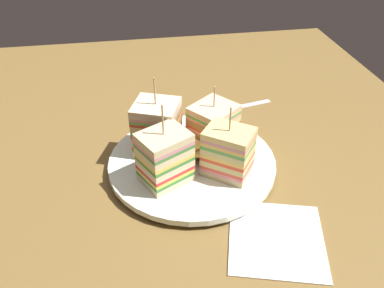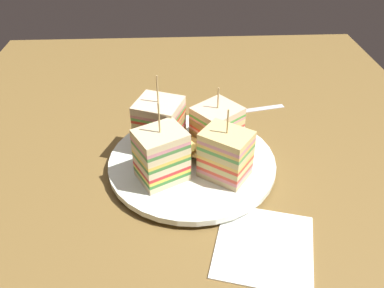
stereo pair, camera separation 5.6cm
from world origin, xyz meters
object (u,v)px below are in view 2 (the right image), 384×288
at_px(sandwich_wedge_0, 162,156).
at_px(sandwich_wedge_3, 160,126).
at_px(plate, 192,163).
at_px(napkin, 264,245).
at_px(spoon, 232,111).
at_px(chip_pile, 191,148).
at_px(sandwich_wedge_2, 217,126).
at_px(sandwich_wedge_1, 225,155).

bearing_deg(sandwich_wedge_0, sandwich_wedge_3, 64.52).
bearing_deg(plate, napkin, 27.53).
bearing_deg(spoon, chip_pile, 48.63).
height_order(sandwich_wedge_0, sandwich_wedge_3, sandwich_wedge_3).
bearing_deg(sandwich_wedge_3, napkin, -34.69).
bearing_deg(napkin, sandwich_wedge_2, -168.40).
distance_m(sandwich_wedge_1, napkin, 0.14).
bearing_deg(napkin, sandwich_wedge_3, -145.84).
distance_m(sandwich_wedge_0, chip_pile, 0.07).
bearing_deg(sandwich_wedge_2, chip_pile, -1.76).
bearing_deg(sandwich_wedge_3, spoon, 64.60).
bearing_deg(sandwich_wedge_0, chip_pile, 20.27).
xyz_separation_m(sandwich_wedge_1, napkin, (0.12, 0.04, -0.05)).
bearing_deg(plate, sandwich_wedge_2, 135.58).
bearing_deg(sandwich_wedge_3, plate, -14.28).
relative_size(plate, sandwich_wedge_2, 2.56).
bearing_deg(napkin, plate, -152.47).
height_order(sandwich_wedge_0, sandwich_wedge_1, sandwich_wedge_0).
height_order(chip_pile, spoon, chip_pile).
bearing_deg(sandwich_wedge_1, sandwich_wedge_3, -2.03).
height_order(sandwich_wedge_0, spoon, sandwich_wedge_0).
bearing_deg(sandwich_wedge_2, napkin, 62.90).
xyz_separation_m(sandwich_wedge_2, chip_pile, (0.03, -0.04, -0.02)).
relative_size(plate, sandwich_wedge_3, 2.03).
bearing_deg(sandwich_wedge_1, napkin, 142.74).
relative_size(sandwich_wedge_0, sandwich_wedge_2, 1.24).
distance_m(chip_pile, spoon, 0.18).
distance_m(sandwich_wedge_0, spoon, 0.25).
distance_m(sandwich_wedge_2, spoon, 0.14).
height_order(plate, spoon, plate).
distance_m(plate, sandwich_wedge_3, 0.08).
bearing_deg(plate, chip_pile, -170.72).
height_order(sandwich_wedge_0, sandwich_wedge_2, sandwich_wedge_0).
height_order(sandwich_wedge_2, napkin, sandwich_wedge_2).
height_order(sandwich_wedge_1, sandwich_wedge_2, sandwich_wedge_1).
bearing_deg(sandwich_wedge_1, spoon, -65.66).
relative_size(sandwich_wedge_1, spoon, 0.79).
bearing_deg(spoon, sandwich_wedge_0, 45.48).
relative_size(sandwich_wedge_0, chip_pile, 1.86).
bearing_deg(sandwich_wedge_3, sandwich_wedge_1, -16.49).
bearing_deg(chip_pile, sandwich_wedge_3, -117.64).
bearing_deg(spoon, sandwich_wedge_2, 58.28).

